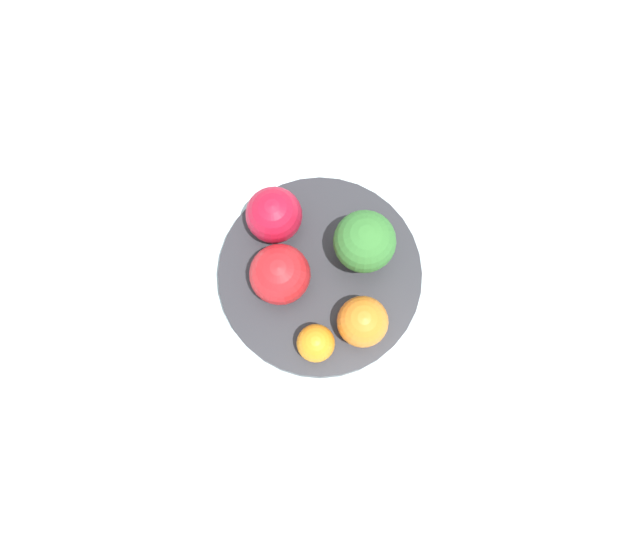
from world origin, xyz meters
The scene contains 8 objects.
ground_plane centered at (0.00, 0.00, 0.00)m, with size 6.00×6.00×0.00m, color gray.
table_surface centered at (0.00, 0.00, 0.01)m, with size 1.20×1.20×0.02m.
bowl centered at (0.00, 0.00, 0.03)m, with size 0.19×0.19×0.03m.
broccoli centered at (-0.04, -0.01, 0.08)m, with size 0.06×0.06×0.07m.
apple_red centered at (0.04, 0.00, 0.07)m, with size 0.06×0.06×0.06m.
apple_green centered at (0.03, -0.06, 0.07)m, with size 0.05×0.05×0.05m.
orange_front centered at (-0.03, 0.06, 0.07)m, with size 0.05×0.05×0.05m.
orange_back centered at (0.02, 0.07, 0.06)m, with size 0.03×0.03×0.03m.
Camera 1 is at (0.03, 0.13, 0.62)m, focal length 35.00 mm.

